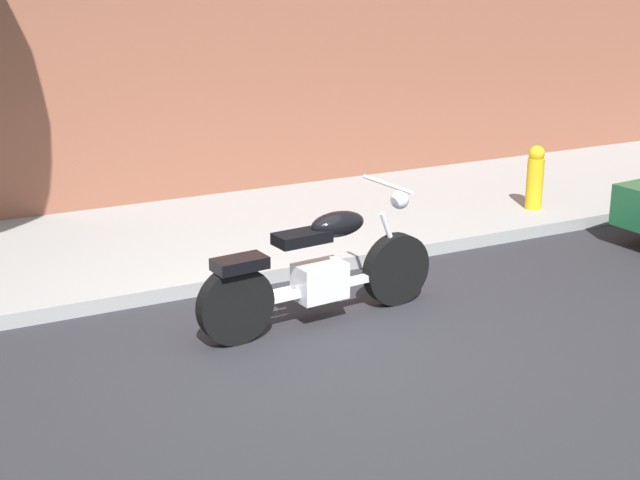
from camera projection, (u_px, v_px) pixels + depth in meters
The scene contains 4 objects.
ground_plane at pixel (311, 341), 7.81m from camera, with size 60.00×60.00×0.00m, color #28282D.
sidewalk at pixel (194, 240), 10.22m from camera, with size 21.19×2.96×0.14m, color #979797.
motorcycle at pixel (319, 271), 8.05m from camera, with size 2.32×0.70×1.17m.
fire_hydrant at pixel (535, 183), 11.07m from camera, with size 0.20×0.20×0.91m.
Camera 1 is at (-3.20, -6.42, 3.18)m, focal length 52.47 mm.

